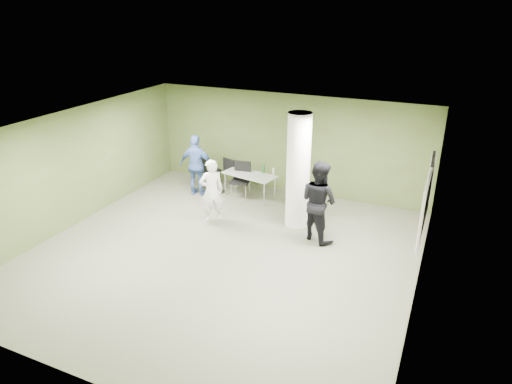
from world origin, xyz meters
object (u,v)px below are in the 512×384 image
at_px(chair_back_left, 207,168).
at_px(man_blue, 197,166).
at_px(folding_table, 250,176).
at_px(woman_white, 212,191).
at_px(man_black, 319,201).

bearing_deg(chair_back_left, man_blue, 116.72).
bearing_deg(folding_table, woman_white, -87.36).
xyz_separation_m(chair_back_left, man_blue, (0.05, -0.63, 0.27)).
xyz_separation_m(woman_white, man_black, (2.66, 0.16, 0.14)).
distance_m(chair_back_left, woman_white, 2.31).
bearing_deg(chair_back_left, man_black, 177.65).
distance_m(folding_table, chair_back_left, 1.52).
height_order(folding_table, man_blue, man_blue).
distance_m(woman_white, man_black, 2.67).
bearing_deg(man_blue, chair_back_left, -91.68).
relative_size(chair_back_left, man_black, 0.54).
bearing_deg(man_blue, folding_table, -170.65).
bearing_deg(man_blue, man_black, 157.14).
height_order(woman_white, man_blue, man_blue).
distance_m(chair_back_left, man_black, 4.30).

